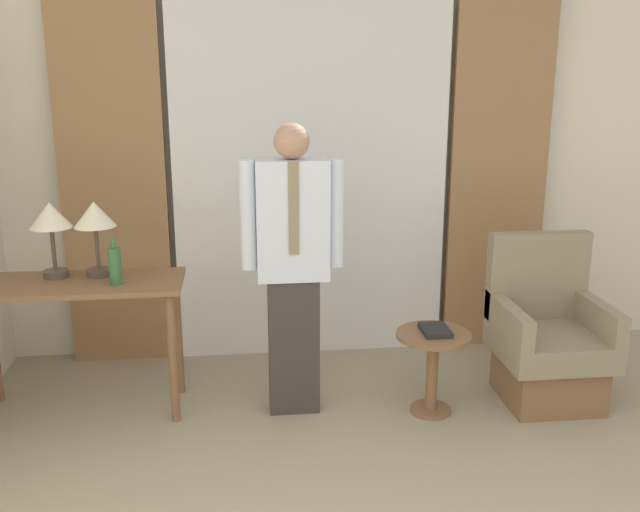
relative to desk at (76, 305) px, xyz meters
The scene contains 12 objects.
wall_back 1.82m from the desk, 32.33° to the left, with size 10.00×0.06×2.70m.
curtain_sheer_center 1.74m from the desk, 28.43° to the left, with size 1.84×0.06×2.58m.
curtain_drape_left 1.00m from the desk, 80.88° to the left, with size 0.68×0.06×2.58m.
curtain_drape_right 2.90m from the desk, 15.80° to the left, with size 0.68×0.06×2.58m.
desk is the anchor object (origin of this frame).
table_lamp_left 0.49m from the desk, 138.56° to the left, with size 0.23×0.23×0.44m.
table_lamp_right 0.49m from the desk, 41.44° to the left, with size 0.23×0.23×0.44m.
bottle_near_edge 0.35m from the desk, 16.55° to the right, with size 0.07×0.07×0.26m.
person 1.26m from the desk, ahead, with size 0.58×0.20×1.68m.
armchair 2.78m from the desk, ahead, with size 0.62×0.62×0.99m.
side_table 2.06m from the desk, ahead, with size 0.43×0.43×0.49m.
book 2.05m from the desk, ahead, with size 0.15×0.21×0.03m.
Camera 1 is at (-0.48, -1.73, 1.98)m, focal length 40.00 mm.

